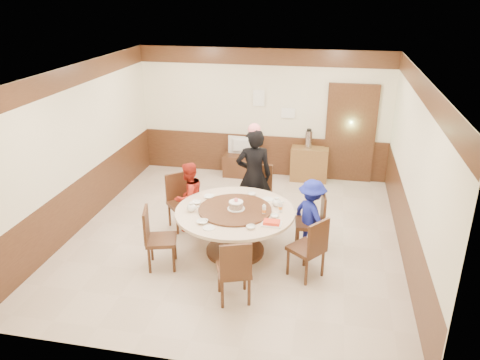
% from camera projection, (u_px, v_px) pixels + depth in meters
% --- Properties ---
extents(room, '(6.00, 6.04, 2.84)m').
position_uv_depth(room, '(236.00, 177.00, 7.69)').
color(room, beige).
rests_on(room, ground).
extents(banquet_table, '(1.87, 1.87, 0.78)m').
position_uv_depth(banquet_table, '(235.00, 223.00, 7.38)').
color(banquet_table, '#422514').
rests_on(banquet_table, ground).
extents(chair_0, '(0.50, 0.49, 0.97)m').
position_uv_depth(chair_0, '(310.00, 231.00, 7.58)').
color(chair_0, '#422514').
rests_on(chair_0, ground).
extents(chair_1, '(0.46, 0.47, 0.97)m').
position_uv_depth(chair_1, '(260.00, 202.00, 8.63)').
color(chair_1, '#422514').
rests_on(chair_1, ground).
extents(chair_2, '(0.62, 0.62, 0.97)m').
position_uv_depth(chair_2, '(182.00, 211.00, 8.26)').
color(chair_2, '#422514').
rests_on(chair_2, ground).
extents(chair_3, '(0.55, 0.54, 0.97)m').
position_uv_depth(chair_3, '(161.00, 248.00, 7.09)').
color(chair_3, '#422514').
rests_on(chair_3, ground).
extents(chair_4, '(0.56, 0.57, 0.97)m').
position_uv_depth(chair_4, '(234.00, 280.00, 6.32)').
color(chair_4, '#422514').
rests_on(chair_4, ground).
extents(chair_5, '(0.62, 0.62, 0.97)m').
position_uv_depth(chair_5, '(307.00, 258.00, 6.84)').
color(chair_5, '#422514').
rests_on(chair_5, ground).
extents(person_standing, '(0.72, 0.56, 1.74)m').
position_uv_depth(person_standing, '(254.00, 176.00, 8.31)').
color(person_standing, black).
rests_on(person_standing, ground).
extents(person_red, '(0.71, 0.76, 1.24)m').
position_uv_depth(person_red, '(189.00, 197.00, 8.07)').
color(person_red, '#A32115').
rests_on(person_red, ground).
extents(person_blue, '(0.85, 0.88, 1.20)m').
position_uv_depth(person_blue, '(311.00, 215.00, 7.47)').
color(person_blue, '#172096').
rests_on(person_blue, ground).
extents(birthday_cake, '(0.27, 0.27, 0.19)m').
position_uv_depth(birthday_cake, '(236.00, 205.00, 7.25)').
color(birthday_cake, white).
rests_on(birthday_cake, banquet_table).
extents(teapot_left, '(0.17, 0.15, 0.13)m').
position_uv_depth(teapot_left, '(191.00, 208.00, 7.25)').
color(teapot_left, white).
rests_on(teapot_left, banquet_table).
extents(teapot_right, '(0.17, 0.15, 0.13)m').
position_uv_depth(teapot_right, '(277.00, 203.00, 7.42)').
color(teapot_right, white).
rests_on(teapot_right, banquet_table).
extents(bowl_0, '(0.17, 0.17, 0.04)m').
position_uv_depth(bowl_0, '(209.00, 197.00, 7.72)').
color(bowl_0, white).
rests_on(bowl_0, banquet_table).
extents(bowl_1, '(0.14, 0.14, 0.04)m').
position_uv_depth(bowl_1, '(251.00, 227.00, 6.74)').
color(bowl_1, white).
rests_on(bowl_1, banquet_table).
extents(bowl_2, '(0.17, 0.17, 0.04)m').
position_uv_depth(bowl_2, '(202.00, 222.00, 6.89)').
color(bowl_2, white).
rests_on(bowl_2, banquet_table).
extents(bowl_3, '(0.12, 0.12, 0.04)m').
position_uv_depth(bowl_3, '(275.00, 216.00, 7.07)').
color(bowl_3, white).
rests_on(bowl_3, banquet_table).
extents(bowl_4, '(0.15, 0.15, 0.04)m').
position_uv_depth(bowl_4, '(196.00, 202.00, 7.52)').
color(bowl_4, white).
rests_on(bowl_4, banquet_table).
extents(bowl_5, '(0.13, 0.13, 0.04)m').
position_uv_depth(bowl_5, '(252.00, 194.00, 7.81)').
color(bowl_5, white).
rests_on(bowl_5, banquet_table).
extents(saucer_near, '(0.18, 0.18, 0.01)m').
position_uv_depth(saucer_near, '(209.00, 228.00, 6.75)').
color(saucer_near, white).
rests_on(saucer_near, banquet_table).
extents(saucer_far, '(0.18, 0.18, 0.01)m').
position_uv_depth(saucer_far, '(268.00, 199.00, 7.67)').
color(saucer_far, white).
rests_on(saucer_far, banquet_table).
extents(shrimp_platter, '(0.30, 0.20, 0.06)m').
position_uv_depth(shrimp_platter, '(272.00, 223.00, 6.84)').
color(shrimp_platter, white).
rests_on(shrimp_platter, banquet_table).
extents(bottle_0, '(0.06, 0.06, 0.16)m').
position_uv_depth(bottle_0, '(264.00, 210.00, 7.12)').
color(bottle_0, silver).
rests_on(bottle_0, banquet_table).
extents(bottle_1, '(0.06, 0.06, 0.16)m').
position_uv_depth(bottle_1, '(280.00, 207.00, 7.22)').
color(bottle_1, silver).
rests_on(bottle_1, banquet_table).
extents(tv_stand, '(0.85, 0.45, 0.50)m').
position_uv_depth(tv_stand, '(243.00, 165.00, 10.56)').
color(tv_stand, '#422514').
rests_on(tv_stand, ground).
extents(television, '(0.71, 0.12, 0.40)m').
position_uv_depth(television, '(243.00, 146.00, 10.39)').
color(television, gray).
rests_on(television, tv_stand).
extents(side_cabinet, '(0.80, 0.40, 0.75)m').
position_uv_depth(side_cabinet, '(309.00, 164.00, 10.27)').
color(side_cabinet, brown).
rests_on(side_cabinet, ground).
extents(thermos, '(0.15, 0.15, 0.38)m').
position_uv_depth(thermos, '(309.00, 139.00, 10.06)').
color(thermos, silver).
rests_on(thermos, side_cabinet).
extents(notice_left, '(0.25, 0.00, 0.35)m').
position_uv_depth(notice_left, '(259.00, 98.00, 10.12)').
color(notice_left, white).
rests_on(notice_left, room).
extents(notice_right, '(0.30, 0.00, 0.22)m').
position_uv_depth(notice_right, '(288.00, 113.00, 10.11)').
color(notice_right, white).
rests_on(notice_right, room).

